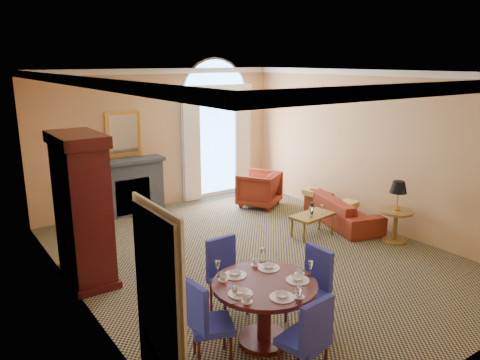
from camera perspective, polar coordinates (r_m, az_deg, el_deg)
ground at (r=8.41m, az=1.97°, el=-9.31°), size 7.50×7.50×0.00m
room_envelope at (r=8.28m, az=-0.81°, el=8.35°), size 6.04×7.52×3.45m
armoire at (r=7.57m, az=-18.63°, el=-3.70°), size 0.67×1.19×2.34m
dining_table at (r=5.83m, az=3.00°, el=-14.19°), size 1.28×1.28×1.00m
dining_chair_north at (r=6.52m, az=-1.83°, el=-10.97°), size 0.47×0.49×1.04m
dining_chair_south at (r=5.21m, az=8.45°, el=-18.20°), size 0.55×0.55×1.04m
dining_chair_east at (r=6.29m, az=8.78°, el=-12.14°), size 0.50×0.50×1.04m
dining_chair_west at (r=5.47m, az=-4.44°, el=-16.36°), size 0.60×0.60×1.04m
sofa at (r=10.17m, az=12.38°, el=-3.57°), size 1.36×2.20×0.60m
armchair at (r=11.11m, az=2.33°, el=-1.10°), size 1.22×1.23×0.82m
coffee_table at (r=9.31m, az=8.86°, el=-4.35°), size 0.94×0.61×0.75m
side_table at (r=9.30m, az=18.59°, el=-2.97°), size 0.63×0.63×1.18m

